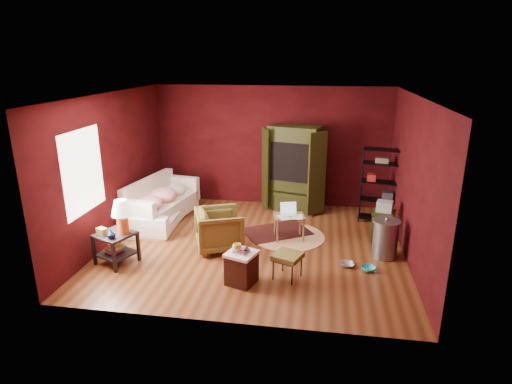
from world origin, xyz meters
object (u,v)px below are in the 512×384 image
sofa (162,202)px  side_table (119,226)px  laptop_desk (289,218)px  armchair (219,228)px  tv_armoire (294,167)px  hamper (242,267)px  wire_shelving (380,182)px

sofa → side_table: bearing=177.6°
side_table → laptop_desk: side_table is taller
armchair → tv_armoire: size_ratio=0.43×
tv_armoire → sofa: bearing=-141.4°
sofa → tv_armoire: bearing=-69.0°
side_table → laptop_desk: 3.15m
hamper → sofa: bearing=132.8°
armchair → wire_shelving: bearing=-80.5°
laptop_desk → side_table: bearing=-167.0°
sofa → side_table: size_ratio=1.91×
armchair → wire_shelving: (3.06, 1.87, 0.47)m
sofa → tv_armoire: size_ratio=1.12×
tv_armoire → wire_shelving: (1.87, -0.51, -0.13)m
laptop_desk → tv_armoire: (-0.05, 1.76, 0.57)m
side_table → laptop_desk: bearing=27.3°
wire_shelving → sofa: bearing=-163.0°
hamper → wire_shelving: bearing=51.8°
sofa → tv_armoire: 3.06m
hamper → laptop_desk: 1.92m
armchair → tv_armoire: (1.19, 2.39, 0.60)m
armchair → tv_armoire: bearing=-48.4°
wire_shelving → laptop_desk: bearing=-137.0°
side_table → laptop_desk: size_ratio=1.59×
armchair → tv_armoire: 2.73m
laptop_desk → wire_shelving: (1.82, 1.25, 0.44)m
sofa → tv_armoire: tv_armoire is taller
sofa → tv_armoire: (2.75, 1.20, 0.59)m
sofa → side_table: 2.02m
hamper → tv_armoire: (0.54, 3.58, 0.74)m
hamper → laptop_desk: bearing=71.9°
sofa → laptop_desk: 2.85m
sofa → armchair: 1.96m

